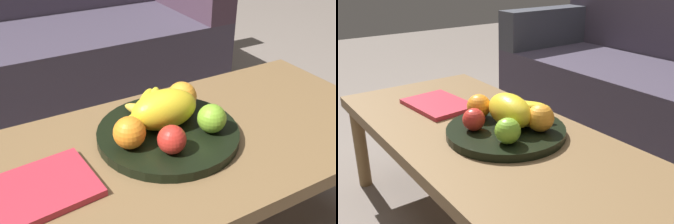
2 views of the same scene
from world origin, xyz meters
The scene contains 10 objects.
coffee_table centered at (0.00, 0.00, 0.35)m, with size 1.30×0.56×0.39m.
couch centered at (-0.10, 1.09, 0.30)m, with size 1.70×0.70×0.90m.
fruit_bowl centered at (0.02, 0.03, 0.40)m, with size 0.36×0.36×0.03m, color black.
melon_large_front centered at (0.02, 0.05, 0.46)m, with size 0.18×0.10×0.10m, color yellow.
orange_front centered at (0.10, 0.10, 0.45)m, with size 0.08×0.08×0.08m, color orange.
orange_left centered at (-0.09, 0.01, 0.45)m, with size 0.08×0.08×0.08m, color orange.
apple_front centered at (0.11, -0.03, 0.45)m, with size 0.07×0.07×0.07m, color #77AE2B.
apple_left centered at (-0.02, -0.06, 0.45)m, with size 0.07×0.07×0.07m, color red.
banana_bunch centered at (0.01, 0.10, 0.44)m, with size 0.16×0.15×0.06m.
magazine centered at (-0.33, -0.02, 0.40)m, with size 0.25×0.18×0.02m, color #B82A3A.
Camera 1 is at (-0.37, -0.67, 0.94)m, focal length 40.42 mm.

